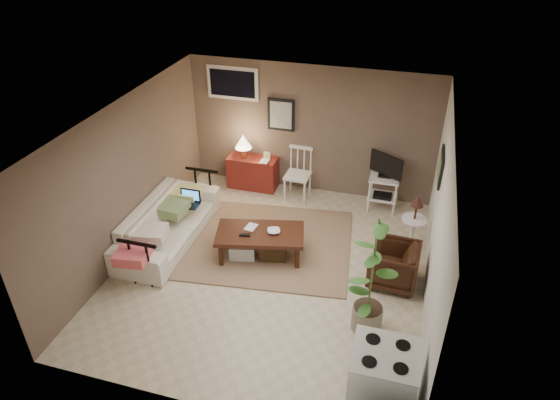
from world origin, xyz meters
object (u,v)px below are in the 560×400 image
(coffee_table, at_px, (260,242))
(red_console, at_px, (252,169))
(sofa, at_px, (167,217))
(tv_stand, at_px, (384,181))
(spindle_chair, at_px, (298,175))
(potted_plant, at_px, (372,272))
(armchair, at_px, (393,263))
(stove, at_px, (382,383))
(side_table, at_px, (415,218))

(coffee_table, xyz_separation_m, red_console, (-0.82, 2.06, 0.09))
(sofa, relative_size, red_console, 2.11)
(tv_stand, bearing_deg, spindle_chair, -179.88)
(coffee_table, height_order, red_console, red_console)
(tv_stand, relative_size, potted_plant, 0.62)
(sofa, bearing_deg, red_console, -20.01)
(potted_plant, bearing_deg, armchair, 76.93)
(coffee_table, distance_m, red_console, 2.21)
(armchair, bearing_deg, spindle_chair, -132.83)
(armchair, bearing_deg, stove, 4.36)
(red_console, xyz_separation_m, side_table, (3.05, -1.26, 0.26))
(tv_stand, distance_m, stove, 4.17)
(side_table, bearing_deg, spindle_chair, 151.91)
(coffee_table, relative_size, red_console, 1.34)
(sofa, height_order, spindle_chair, spindle_chair)
(red_console, bearing_deg, potted_plant, -49.88)
(coffee_table, xyz_separation_m, spindle_chair, (0.11, 1.92, 0.17))
(potted_plant, height_order, stove, potted_plant)
(sofa, height_order, stove, stove)
(coffee_table, bearing_deg, armchair, -0.86)
(coffee_table, distance_m, spindle_chair, 1.93)
(side_table, height_order, stove, side_table)
(red_console, xyz_separation_m, spindle_chair, (0.93, -0.13, 0.08))
(armchair, relative_size, stove, 0.77)
(spindle_chair, xyz_separation_m, tv_stand, (1.55, 0.00, 0.12))
(coffee_table, height_order, tv_stand, tv_stand)
(spindle_chair, distance_m, side_table, 2.41)
(coffee_table, relative_size, tv_stand, 1.33)
(coffee_table, xyz_separation_m, sofa, (-1.55, 0.03, 0.16))
(stove, bearing_deg, side_table, 87.03)
(side_table, bearing_deg, coffee_table, -160.46)
(side_table, xyz_separation_m, armchair, (-0.21, -0.82, -0.29))
(coffee_table, relative_size, spindle_chair, 1.49)
(red_console, distance_m, side_table, 3.31)
(coffee_table, bearing_deg, side_table, 19.54)
(spindle_chair, relative_size, potted_plant, 0.56)
(tv_stand, bearing_deg, side_table, -63.34)
(armchair, relative_size, potted_plant, 0.40)
(spindle_chair, xyz_separation_m, side_table, (2.12, -1.13, 0.18))
(coffee_table, relative_size, stove, 1.60)
(coffee_table, relative_size, side_table, 1.41)
(stove, bearing_deg, red_console, 124.10)
(armchair, height_order, stove, stove)
(armchair, xyz_separation_m, stove, (0.06, -2.19, 0.10))
(sofa, bearing_deg, side_table, -78.62)
(sofa, bearing_deg, potted_plant, -107.67)
(tv_stand, relative_size, stove, 1.20)
(spindle_chair, distance_m, stove, 4.58)
(side_table, bearing_deg, stove, -92.97)
(potted_plant, bearing_deg, sofa, 162.33)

